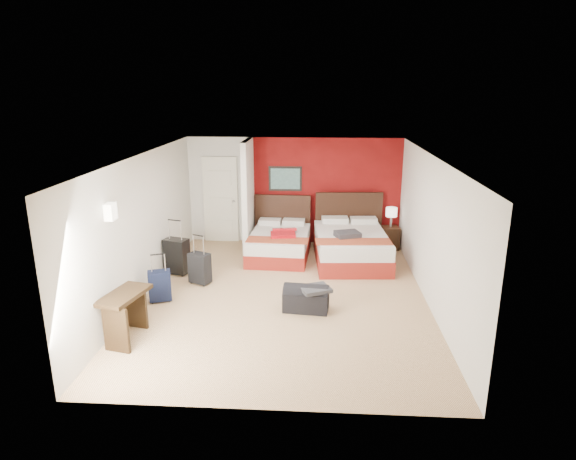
# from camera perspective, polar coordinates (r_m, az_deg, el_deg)

# --- Properties ---
(ground) EXTENTS (6.50, 6.50, 0.00)m
(ground) POSITION_cam_1_polar(r_m,az_deg,el_deg) (8.88, -0.42, -7.66)
(ground) COLOR tan
(ground) RESTS_ON ground
(room_walls) EXTENTS (5.02, 6.52, 2.50)m
(room_walls) POSITION_cam_1_polar(r_m,az_deg,el_deg) (10.00, -7.92, 2.55)
(room_walls) COLOR silver
(room_walls) RESTS_ON ground
(red_accent_panel) EXTENTS (3.50, 0.04, 2.50)m
(red_accent_panel) POSITION_cam_1_polar(r_m,az_deg,el_deg) (11.57, 4.41, 4.50)
(red_accent_panel) COLOR maroon
(red_accent_panel) RESTS_ON ground
(partition_wall) EXTENTS (0.12, 1.20, 2.50)m
(partition_wall) POSITION_cam_1_polar(r_m,az_deg,el_deg) (11.07, -4.66, 3.96)
(partition_wall) COLOR silver
(partition_wall) RESTS_ON ground
(entry_door) EXTENTS (0.82, 0.06, 2.05)m
(entry_door) POSITION_cam_1_polar(r_m,az_deg,el_deg) (11.82, -7.84, 3.53)
(entry_door) COLOR silver
(entry_door) RESTS_ON ground
(bed_left) EXTENTS (1.35, 1.86, 0.54)m
(bed_left) POSITION_cam_1_polar(r_m,az_deg,el_deg) (10.77, -1.00, -1.75)
(bed_left) COLOR white
(bed_left) RESTS_ON ground
(bed_right) EXTENTS (1.62, 2.21, 0.63)m
(bed_right) POSITION_cam_1_polar(r_m,az_deg,el_deg) (10.55, 7.32, -2.00)
(bed_right) COLOR white
(bed_right) RESTS_ON ground
(red_suitcase_open) EXTENTS (0.61, 0.78, 0.09)m
(red_suitcase_open) POSITION_cam_1_polar(r_m,az_deg,el_deg) (10.58, -0.52, -0.31)
(red_suitcase_open) COLOR #A90E15
(red_suitcase_open) RESTS_ON bed_left
(jacket_bundle) EXTENTS (0.58, 0.52, 0.12)m
(jacket_bundle) POSITION_cam_1_polar(r_m,az_deg,el_deg) (10.15, 6.94, -0.52)
(jacket_bundle) COLOR #323136
(jacket_bundle) RESTS_ON bed_right
(nightstand) EXTENTS (0.42, 0.42, 0.52)m
(nightstand) POSITION_cam_1_polar(r_m,az_deg,el_deg) (11.54, 11.78, -0.90)
(nightstand) COLOR black
(nightstand) RESTS_ON ground
(table_lamp) EXTENTS (0.27, 0.27, 0.45)m
(table_lamp) POSITION_cam_1_polar(r_m,az_deg,el_deg) (11.41, 11.92, 1.44)
(table_lamp) COLOR white
(table_lamp) RESTS_ON nightstand
(suitcase_black) EXTENTS (0.53, 0.41, 0.69)m
(suitcase_black) POSITION_cam_1_polar(r_m,az_deg,el_deg) (10.01, -12.82, -3.12)
(suitcase_black) COLOR black
(suitcase_black) RESTS_ON ground
(suitcase_charcoal) EXTENTS (0.45, 0.38, 0.57)m
(suitcase_charcoal) POSITION_cam_1_polar(r_m,az_deg,el_deg) (9.45, -10.23, -4.53)
(suitcase_charcoal) COLOR black
(suitcase_charcoal) RESTS_ON ground
(suitcase_navy) EXTENTS (0.43, 0.34, 0.53)m
(suitcase_navy) POSITION_cam_1_polar(r_m,az_deg,el_deg) (8.85, -14.69, -6.45)
(suitcase_navy) COLOR black
(suitcase_navy) RESTS_ON ground
(duffel_bag) EXTENTS (0.79, 0.48, 0.38)m
(duffel_bag) POSITION_cam_1_polar(r_m,az_deg,el_deg) (8.27, 2.12, -8.10)
(duffel_bag) COLOR black
(duffel_bag) RESTS_ON ground
(jacket_draped) EXTENTS (0.59, 0.55, 0.06)m
(jacket_draped) POSITION_cam_1_polar(r_m,az_deg,el_deg) (8.14, 3.19, -6.86)
(jacket_draped) COLOR #333438
(jacket_draped) RESTS_ON duffel_bag
(desk) EXTENTS (0.62, 0.95, 0.73)m
(desk) POSITION_cam_1_polar(r_m,az_deg,el_deg) (7.69, -18.35, -9.50)
(desk) COLOR black
(desk) RESTS_ON ground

